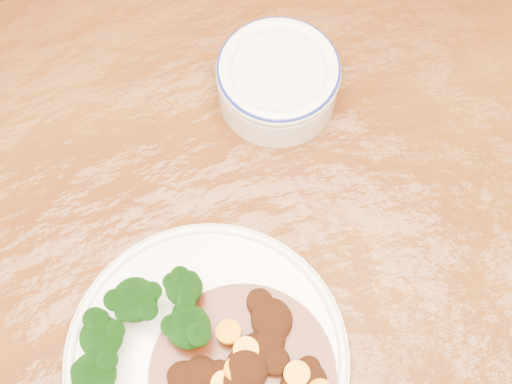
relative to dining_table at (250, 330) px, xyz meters
name	(u,v)px	position (x,y,z in m)	size (l,w,h in m)	color
dining_table	(250,330)	(0.00, 0.00, 0.00)	(1.51, 0.91, 0.75)	#5E3410
dinner_plate	(207,358)	(-0.05, -0.03, 0.09)	(0.26, 0.26, 0.02)	silver
broccoli_florets	(139,326)	(-0.10, 0.02, 0.12)	(0.14, 0.09, 0.05)	#688A47
mince_stew	(254,372)	(-0.02, -0.06, 0.10)	(0.17, 0.17, 0.03)	#451307
dip_bowl	(278,80)	(0.12, 0.21, 0.11)	(0.13, 0.13, 0.06)	white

